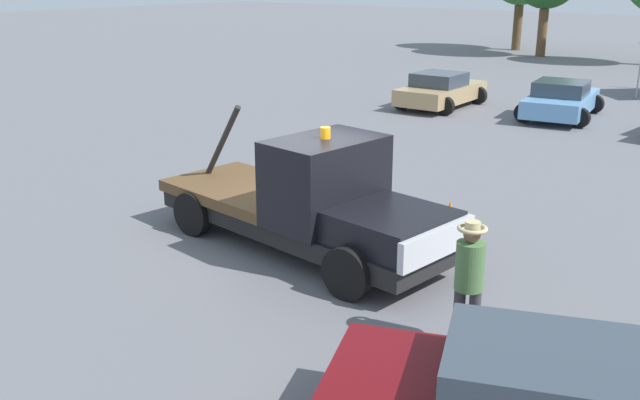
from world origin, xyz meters
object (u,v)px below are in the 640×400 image
Objects in this scene: person_near_truck at (469,274)px; parked_car_tan at (441,90)px; tow_truck at (314,205)px; parked_car_skyblue at (561,100)px; traffic_cone at (450,215)px.

parked_car_tan is at bearing -159.92° from person_near_truck.
tow_truck reaches higher than parked_car_skyblue.
tow_truck is 3.50× the size of person_near_truck.
person_near_truck is at bearing -172.85° from parked_car_skyblue.
parked_car_skyblue is at bearing -173.81° from person_near_truck.
traffic_cone is (1.27, 2.86, -0.70)m from tow_truck.
person_near_truck is (3.82, -1.34, 0.14)m from tow_truck.
tow_truck is 1.51× the size of parked_car_tan.
parked_car_skyblue is at bearing -82.09° from parked_car_tan.
traffic_cone is at bearing -178.43° from parked_car_skyblue.
tow_truck is 1.41× the size of parked_car_skyblue.
person_near_truck reaches higher than parked_car_tan.
person_near_truck is at bearing -13.41° from tow_truck.
parked_car_tan is at bearing 116.90° from tow_truck.
tow_truck reaches higher than parked_car_tan.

